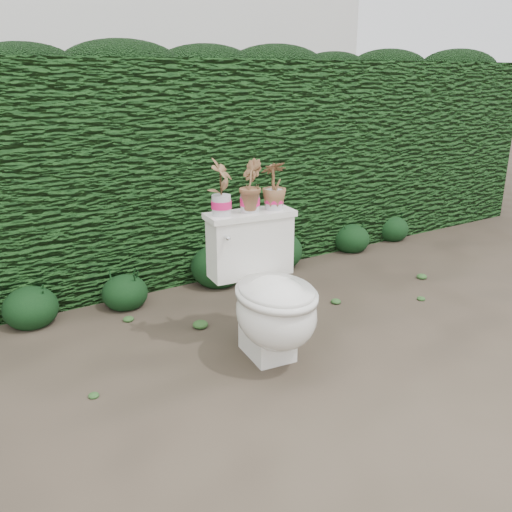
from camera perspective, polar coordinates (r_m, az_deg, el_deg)
ground at (r=3.14m, az=-1.41°, el=-9.96°), size 60.00×60.00×0.00m
hedge at (r=4.26m, az=-12.81°, el=8.77°), size 8.00×1.00×1.60m
house_wall at (r=8.61m, az=-20.28°, el=20.98°), size 8.00×3.50×4.00m
toilet at (r=2.93m, az=1.39°, el=-4.36°), size 0.53×0.73×0.78m
potted_plant_left at (r=2.90m, az=-3.71°, el=7.11°), size 0.19×0.18×0.29m
potted_plant_center at (r=2.97m, az=-0.65°, el=7.23°), size 0.17×0.19×0.27m
potted_plant_right at (r=3.04m, az=1.92°, el=7.29°), size 0.15×0.15×0.25m
liriope_clump_2 at (r=3.68m, az=-22.69°, el=-4.66°), size 0.34×0.34×0.27m
liriope_clump_3 at (r=3.76m, az=-13.67°, el=-3.38°), size 0.31×0.31×0.25m
liriope_clump_4 at (r=4.04m, az=-4.02°, el=-0.72°), size 0.41×0.41×0.33m
liriope_clump_5 at (r=4.39m, az=2.28°, el=0.92°), size 0.40×0.40×0.32m
liriope_clump_6 at (r=4.88m, az=9.97°, el=2.13°), size 0.33×0.33×0.26m
liriope_clump_7 at (r=5.30m, az=14.10°, el=3.09°), size 0.32×0.32×0.25m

